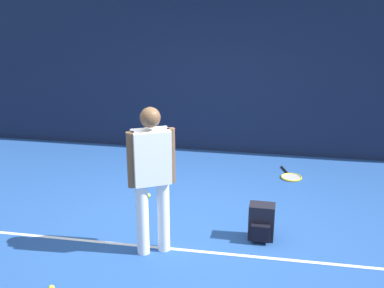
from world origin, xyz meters
name	(u,v)px	position (x,y,z in m)	size (l,w,h in m)	color
ground_plane	(186,231)	(0.00, 0.00, 0.00)	(12.00, 12.00, 0.00)	#234C93
back_fence	(219,77)	(0.00, 3.00, 1.31)	(10.00, 0.10, 2.62)	#141E38
court_line	(179,249)	(0.00, -0.44, 0.00)	(9.00, 0.05, 0.00)	white
tennis_player	(152,173)	(-0.28, -0.52, 0.97)	(0.48, 0.38, 1.70)	white
tennis_racket	(291,177)	(1.27, 1.96, 0.01)	(0.42, 0.64, 0.03)	black
backpack	(261,223)	(0.91, -0.02, 0.21)	(0.30, 0.28, 0.44)	black
tennis_ball_near_player	(167,184)	(-0.54, 1.29, 0.03)	(0.07, 0.07, 0.07)	#CCE033
tennis_ball_by_fence	(148,196)	(-0.71, 0.85, 0.03)	(0.07, 0.07, 0.07)	#CCE033
tennis_ball_mid_court	(51,288)	(-1.10, -1.45, 0.03)	(0.07, 0.07, 0.07)	#CCE033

